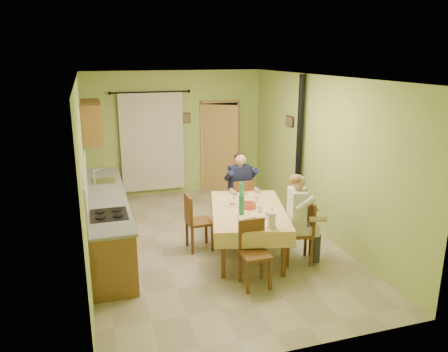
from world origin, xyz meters
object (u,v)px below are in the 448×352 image
object	(u,v)px
chair_far	(241,213)
man_far	(241,182)
chair_right	(298,244)
stove_flue	(298,169)
chair_left	(199,233)
man_right	(299,209)
dining_table	(248,231)
chair_near	(255,267)

from	to	relation	value
chair_far	man_far	xyz separation A→B (m)	(-0.00, 0.01, 0.59)
chair_right	stove_flue	distance (m)	2.00
chair_far	chair_left	distance (m)	1.19
man_right	chair_left	bearing A→B (deg)	69.24
chair_left	man_right	xyz separation A→B (m)	(1.36, -0.90, 0.59)
chair_far	stove_flue	xyz separation A→B (m)	(1.20, 0.10, 0.74)
man_far	stove_flue	world-z (taller)	stove_flue
chair_far	man_right	bearing A→B (deg)	-76.61
dining_table	man_right	bearing A→B (deg)	-25.80
chair_near	man_right	distance (m)	1.18
chair_far	chair_right	size ratio (longest dim) A/B	0.96
dining_table	stove_flue	size ratio (longest dim) A/B	0.77
chair_right	chair_far	bearing A→B (deg)	26.87
man_far	man_right	distance (m)	1.63
chair_far	man_right	world-z (taller)	man_right
chair_near	man_far	size ratio (longest dim) A/B	0.68
chair_left	man_far	size ratio (longest dim) A/B	0.69
chair_left	man_far	bearing A→B (deg)	122.68
dining_table	chair_near	world-z (taller)	chair_near
dining_table	man_right	xyz separation A→B (m)	(0.62, -0.53, 0.50)
chair_right	man_far	size ratio (longest dim) A/B	0.71
chair_right	chair_left	world-z (taller)	chair_right
chair_right	chair_left	distance (m)	1.64
dining_table	chair_right	xyz separation A→B (m)	(0.63, -0.53, -0.09)
dining_table	chair_far	world-z (taller)	chair_far
dining_table	chair_near	bearing A→B (deg)	-90.64
chair_far	chair_left	bearing A→B (deg)	-145.62
man_right	stove_flue	bearing A→B (deg)	-13.32
stove_flue	man_far	bearing A→B (deg)	-176.07
man_far	dining_table	bearing A→B (deg)	-102.96
chair_left	stove_flue	xyz separation A→B (m)	(2.18, 0.77, 0.73)
chair_far	stove_flue	bearing A→B (deg)	4.39
chair_left	chair_right	bearing A→B (deg)	54.18
chair_right	man_right	size ratio (longest dim) A/B	0.71
dining_table	chair_right	bearing A→B (deg)	-25.34
chair_near	man_far	world-z (taller)	man_far
chair_right	stove_flue	world-z (taller)	stove_flue
chair_left	man_far	xyz separation A→B (m)	(0.98, 0.68, 0.59)
chair_near	man_far	bearing A→B (deg)	-103.31
dining_table	man_far	xyz separation A→B (m)	(0.24, 1.06, 0.50)
chair_right	stove_flue	size ratio (longest dim) A/B	0.35
dining_table	man_right	distance (m)	0.96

